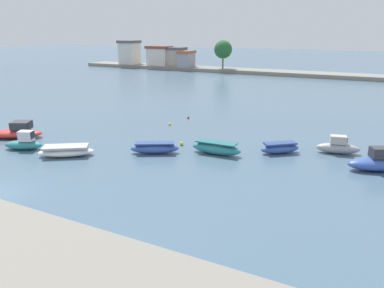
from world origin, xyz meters
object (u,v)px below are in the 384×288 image
moored_boat_4 (216,148)px  mooring_buoy_2 (170,124)px  mooring_buoy_1 (182,143)px  mooring_buoy_0 (188,117)px  moored_boat_2 (66,151)px  moored_boat_6 (338,147)px  moored_boat_1 (24,143)px  moored_boat_7 (381,162)px  moored_boat_5 (280,148)px  moored_boat_0 (15,132)px  moored_boat_3 (155,148)px

moored_boat_4 → mooring_buoy_2: moored_boat_4 is taller
mooring_buoy_1 → mooring_buoy_0: bearing=114.6°
moored_boat_2 → moored_boat_6: moored_boat_6 is taller
moored_boat_1 → moored_boat_7: moored_boat_7 is taller
moored_boat_2 → moored_boat_5: moored_boat_5 is taller
moored_boat_2 → moored_boat_4: bearing=-4.7°
moored_boat_2 → moored_boat_6: 23.21m
moored_boat_6 → moored_boat_4: bearing=-164.5°
mooring_buoy_0 → mooring_buoy_1: bearing=-65.4°
moored_boat_0 → mooring_buoy_1: moored_boat_0 is taller
moored_boat_1 → mooring_buoy_0: size_ratio=12.30×
moored_boat_0 → moored_boat_5: bearing=-11.6°
moored_boat_2 → mooring_buoy_0: 17.23m
mooring_buoy_2 → moored_boat_1: bearing=-117.6°
moored_boat_4 → moored_boat_2: bearing=-152.1°
moored_boat_2 → moored_boat_6: bearing=-5.2°
moored_boat_1 → mooring_buoy_1: moored_boat_1 is taller
moored_boat_5 → mooring_buoy_0: moored_boat_5 is taller
moored_boat_5 → moored_boat_1: bearing=165.4°
moored_boat_2 → moored_boat_4: (11.07, 6.27, 0.10)m
moored_boat_3 → moored_boat_4: size_ratio=0.95×
moored_boat_0 → moored_boat_5: moored_boat_0 is taller
moored_boat_4 → mooring_buoy_1: size_ratio=12.95×
moored_boat_2 → mooring_buoy_2: 13.38m
moored_boat_1 → mooring_buoy_0: (7.38, 17.34, -0.44)m
moored_boat_3 → mooring_buoy_2: moored_boat_3 is taller
moored_boat_0 → moored_boat_2: bearing=-40.1°
moored_boat_2 → moored_boat_3: 7.46m
moored_boat_2 → moored_boat_0: bearing=133.5°
moored_boat_3 → mooring_buoy_0: moored_boat_3 is taller
moored_boat_0 → moored_boat_3: bearing=-19.6°
moored_boat_3 → moored_boat_0: bearing=159.2°
moored_boat_0 → moored_boat_2: (8.66, -1.89, -0.15)m
moored_boat_0 → moored_boat_7: 33.04m
moored_boat_5 → mooring_buoy_1: size_ratio=9.93×
moored_boat_4 → moored_boat_5: 5.53m
moored_boat_7 → mooring_buoy_0: (-21.03, 8.60, -0.51)m
moored_boat_4 → moored_boat_6: bearing=26.7°
moored_boat_3 → mooring_buoy_0: bearing=76.4°
moored_boat_4 → moored_boat_3: bearing=-156.9°
moored_boat_2 → moored_boat_6: size_ratio=1.27×
moored_boat_4 → mooring_buoy_0: moored_boat_4 is taller
moored_boat_0 → moored_boat_5: 25.54m
moored_boat_6 → moored_boat_7: (3.41, -2.83, 0.07)m
mooring_buoy_2 → moored_boat_3: bearing=-66.9°
moored_boat_6 → moored_boat_5: bearing=-166.3°
moored_boat_7 → mooring_buoy_1: size_ratio=15.22×
moored_boat_1 → moored_boat_7: size_ratio=0.69×
mooring_buoy_0 → mooring_buoy_2: bearing=-94.8°
moored_boat_5 → mooring_buoy_1: 8.86m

